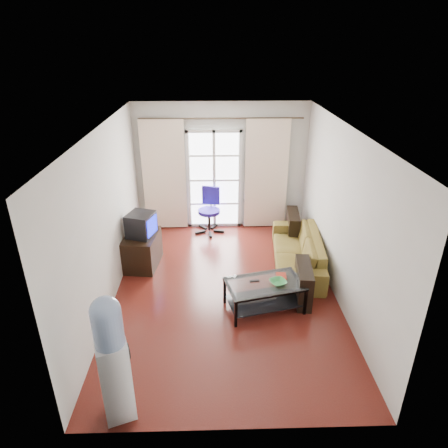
% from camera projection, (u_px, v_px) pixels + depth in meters
% --- Properties ---
extents(floor, '(5.20, 5.20, 0.00)m').
position_uv_depth(floor, '(225.00, 291.00, 6.67)').
color(floor, maroon).
rests_on(floor, ground).
extents(ceiling, '(5.20, 5.20, 0.00)m').
position_uv_depth(ceiling, '(225.00, 129.00, 5.52)').
color(ceiling, white).
rests_on(ceiling, wall_back).
extents(wall_back, '(3.60, 0.02, 2.70)m').
position_uv_depth(wall_back, '(221.00, 167.00, 8.44)').
color(wall_back, silver).
rests_on(wall_back, floor).
extents(wall_front, '(3.60, 0.02, 2.70)m').
position_uv_depth(wall_front, '(234.00, 331.00, 3.74)').
color(wall_front, silver).
rests_on(wall_front, floor).
extents(wall_left, '(0.02, 5.20, 2.70)m').
position_uv_depth(wall_left, '(107.00, 219.00, 6.05)').
color(wall_left, silver).
rests_on(wall_left, floor).
extents(wall_right, '(0.02, 5.20, 2.70)m').
position_uv_depth(wall_right, '(342.00, 216.00, 6.14)').
color(wall_right, silver).
rests_on(wall_right, floor).
extents(french_door, '(1.16, 0.06, 2.15)m').
position_uv_depth(french_door, '(214.00, 180.00, 8.51)').
color(french_door, white).
rests_on(french_door, wall_back).
extents(curtain_rod, '(3.30, 0.04, 0.04)m').
position_uv_depth(curtain_rod, '(221.00, 118.00, 7.91)').
color(curtain_rod, '#4C3F2D').
rests_on(curtain_rod, wall_back).
extents(curtain_left, '(0.90, 0.07, 2.35)m').
position_uv_depth(curtain_left, '(164.00, 176.00, 8.37)').
color(curtain_left, '#FEE9CC').
rests_on(curtain_left, curtain_rod).
extents(curtain_right, '(0.90, 0.07, 2.35)m').
position_uv_depth(curtain_right, '(266.00, 175.00, 8.42)').
color(curtain_right, '#FEE9CC').
rests_on(curtain_right, curtain_rod).
extents(radiator, '(0.64, 0.12, 0.64)m').
position_uv_depth(radiator, '(258.00, 213.00, 8.81)').
color(radiator, gray).
rests_on(radiator, floor).
extents(sofa, '(2.24, 1.24, 0.61)m').
position_uv_depth(sofa, '(297.00, 251.00, 7.30)').
color(sofa, brown).
rests_on(sofa, floor).
extents(coffee_table, '(1.28, 0.92, 0.47)m').
position_uv_depth(coffee_table, '(264.00, 292.00, 6.12)').
color(coffee_table, silver).
rests_on(coffee_table, floor).
extents(bowl, '(0.41, 0.41, 0.06)m').
position_uv_depth(bowl, '(278.00, 282.00, 6.01)').
color(bowl, '#338C4C').
rests_on(bowl, coffee_table).
extents(book, '(0.19, 0.23, 0.02)m').
position_uv_depth(book, '(276.00, 276.00, 6.20)').
color(book, '#B31616').
rests_on(book, coffee_table).
extents(remote, '(0.15, 0.06, 0.02)m').
position_uv_depth(remote, '(254.00, 281.00, 6.08)').
color(remote, black).
rests_on(remote, coffee_table).
extents(tv_stand, '(0.64, 0.89, 0.61)m').
position_uv_depth(tv_stand, '(142.00, 250.00, 7.31)').
color(tv_stand, black).
rests_on(tv_stand, floor).
extents(crt_tv, '(0.56, 0.57, 0.42)m').
position_uv_depth(crt_tv, '(140.00, 224.00, 7.10)').
color(crt_tv, black).
rests_on(crt_tv, tv_stand).
extents(task_chair, '(0.78, 0.78, 0.97)m').
position_uv_depth(task_chair, '(209.00, 219.00, 8.60)').
color(task_chair, black).
rests_on(task_chair, floor).
extents(water_cooler, '(0.41, 0.41, 1.57)m').
position_uv_depth(water_cooler, '(112.00, 357.00, 4.16)').
color(water_cooler, white).
rests_on(water_cooler, floor).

